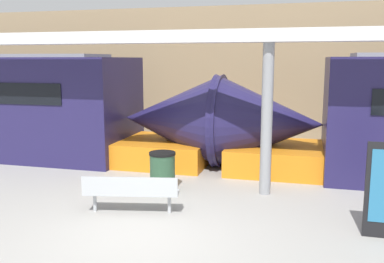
% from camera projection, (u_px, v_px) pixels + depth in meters
% --- Properties ---
extents(ground_plane, '(60.00, 60.00, 0.00)m').
position_uv_depth(ground_plane, '(142.00, 240.00, 7.30)').
color(ground_plane, '#9E9B96').
extents(station_wall, '(56.00, 0.20, 5.00)m').
position_uv_depth(station_wall, '(235.00, 74.00, 16.08)').
color(station_wall, '#9E8460').
rests_on(station_wall, ground_plane).
extents(bench_near, '(1.94, 0.81, 0.78)m').
position_uv_depth(bench_near, '(131.00, 191.00, 8.47)').
color(bench_near, '#ADB2B7').
rests_on(bench_near, ground_plane).
extents(trash_bin, '(0.62, 0.62, 0.90)m').
position_uv_depth(trash_bin, '(163.00, 171.00, 10.03)').
color(trash_bin, '#2D5138').
rests_on(trash_bin, ground_plane).
extents(support_column_near, '(0.25, 0.25, 3.41)m').
position_uv_depth(support_column_near, '(267.00, 120.00, 9.53)').
color(support_column_near, gray).
rests_on(support_column_near, ground_plane).
extents(canopy_beam, '(28.00, 0.60, 0.28)m').
position_uv_depth(canopy_beam, '(269.00, 36.00, 9.23)').
color(canopy_beam, silver).
rests_on(canopy_beam, support_column_near).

